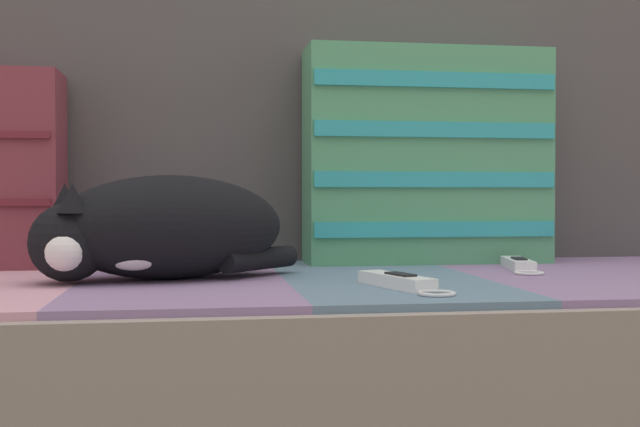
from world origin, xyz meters
The scene contains 6 objects.
couch centered at (0.00, 0.14, 0.22)m, with size 1.94×0.82×0.44m.
sofa_backrest centered at (0.00, 0.48, 0.72)m, with size 1.91×0.14×0.56m.
throw_pillow_striped centered at (0.30, 0.33, 0.65)m, with size 0.46×0.14×0.41m.
sleeping_cat centered at (-0.19, 0.08, 0.52)m, with size 0.40×0.29×0.16m.
game_remote_near centered at (0.42, 0.16, 0.45)m, with size 0.08×0.19×0.02m.
game_remote_far centered at (0.14, -0.08, 0.45)m, with size 0.10×0.20×0.02m.
Camera 1 is at (-0.13, -1.15, 0.57)m, focal length 45.00 mm.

